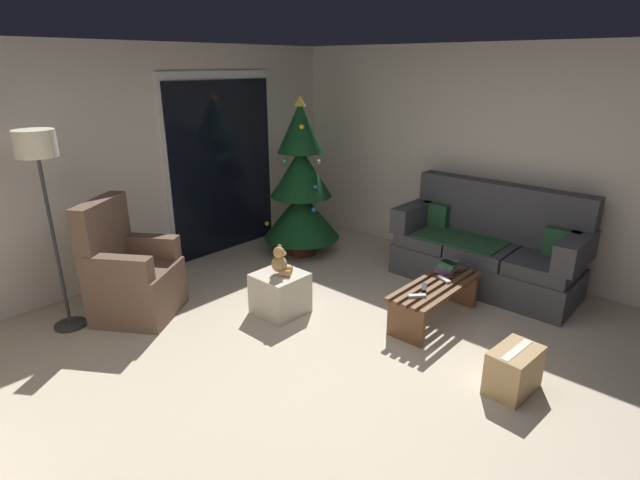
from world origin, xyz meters
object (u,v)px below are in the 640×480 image
at_px(christmas_tree, 301,187).
at_px(remote_white, 444,279).
at_px(teddy_bear_honey, 280,262).
at_px(cell_phone, 449,262).
at_px(armchair, 131,276).
at_px(book_stack, 447,267).
at_px(remote_silver, 417,296).
at_px(cardboard_box_taped_mid_floor, 514,370).
at_px(ottoman, 280,293).
at_px(floor_lamp, 39,164).
at_px(coffee_table, 435,296).
at_px(remote_black, 424,288).
at_px(couch, 487,249).

bearing_deg(christmas_tree, remote_white, -97.58).
relative_size(remote_white, teddy_bear_honey, 0.55).
distance_m(cell_phone, armchair, 3.03).
xyz_separation_m(book_stack, cell_phone, (0.00, -0.01, 0.06)).
xyz_separation_m(remote_silver, remote_white, (0.47, -0.00, 0.00)).
relative_size(christmas_tree, cardboard_box_taped_mid_floor, 4.42).
relative_size(ottoman, cardboard_box_taped_mid_floor, 1.00).
height_order(remote_silver, cell_phone, cell_phone).
relative_size(floor_lamp, ottoman, 4.05).
relative_size(coffee_table, floor_lamp, 0.62).
relative_size(coffee_table, remote_silver, 7.05).
xyz_separation_m(remote_black, book_stack, (0.49, 0.04, 0.03)).
bearing_deg(floor_lamp, book_stack, -41.21).
xyz_separation_m(couch, coffee_table, (-1.10, -0.01, -0.15)).
bearing_deg(remote_white, coffee_table, -158.69).
bearing_deg(remote_white, ottoman, 154.96).
distance_m(book_stack, floor_lamp, 3.73).
xyz_separation_m(ottoman, cardboard_box_taped_mid_floor, (0.31, -2.15, -0.03)).
distance_m(couch, remote_white, 0.98).
relative_size(remote_white, cardboard_box_taped_mid_floor, 0.36).
bearing_deg(cell_phone, floor_lamp, 150.97).
height_order(coffee_table, remote_black, remote_black).
relative_size(remote_white, book_stack, 0.65).
xyz_separation_m(remote_silver, armchair, (-1.49, 2.20, 0.02)).
distance_m(remote_silver, cell_phone, 0.69).
distance_m(remote_silver, christmas_tree, 2.32).
height_order(couch, coffee_table, couch).
distance_m(remote_white, floor_lamp, 3.65).
distance_m(remote_black, armchair, 2.73).
relative_size(coffee_table, book_stack, 4.61).
height_order(book_stack, ottoman, book_stack).
relative_size(armchair, teddy_bear_honey, 3.96).
height_order(couch, remote_black, couch).
distance_m(coffee_table, floor_lamp, 3.60).
bearing_deg(couch, coffee_table, -179.24).
bearing_deg(teddy_bear_honey, armchair, 134.09).
xyz_separation_m(couch, cardboard_box_taped_mid_floor, (-1.65, -0.98, -0.23)).
bearing_deg(teddy_bear_honey, book_stack, -43.00).
distance_m(remote_silver, floor_lamp, 3.35).
xyz_separation_m(christmas_tree, cardboard_box_taped_mid_floor, (-0.95, -3.09, -0.69)).
xyz_separation_m(remote_white, teddy_bear_honey, (-0.98, 1.19, 0.14)).
bearing_deg(remote_silver, floor_lamp, -98.87).
bearing_deg(armchair, coffee_table, -50.09).
bearing_deg(cardboard_box_taped_mid_floor, remote_black, 68.87).
bearing_deg(remote_silver, cardboard_box_taped_mid_floor, 29.80).
bearing_deg(christmas_tree, floor_lamp, 173.88).
xyz_separation_m(book_stack, ottoman, (-1.19, 1.11, -0.21)).
xyz_separation_m(remote_black, armchair, (-1.67, 2.15, 0.02)).
bearing_deg(teddy_bear_honey, floor_lamp, 140.27).
height_order(remote_white, teddy_bear_honey, teddy_bear_honey).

